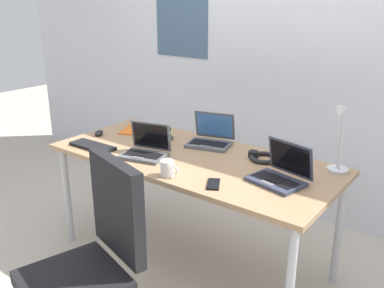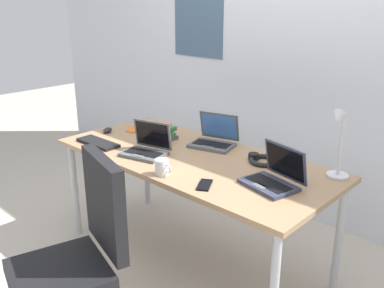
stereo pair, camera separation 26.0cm
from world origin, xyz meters
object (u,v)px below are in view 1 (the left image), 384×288
object	(u,v)px
paper_folder_near_mouse	(140,129)
computer_mouse	(99,133)
coffee_mug	(167,168)
laptop_back_right	(211,139)
office_chair	(89,280)
cell_phone	(213,184)
book_stack	(155,135)
laptop_by_keyboard	(280,174)
laptop_mid_desk	(146,149)
external_keyboard	(93,146)
desk_lamp	(339,139)
headphones	(264,158)

from	to	relation	value
paper_folder_near_mouse	computer_mouse	bearing A→B (deg)	-115.30
computer_mouse	coffee_mug	bearing A→B (deg)	-47.66
laptop_back_right	office_chair	world-z (taller)	office_chair
laptop_back_right	coffee_mug	distance (m)	0.58
computer_mouse	paper_folder_near_mouse	size ratio (longest dim) A/B	0.31
laptop_back_right	computer_mouse	world-z (taller)	laptop_back_right
computer_mouse	cell_phone	distance (m)	1.15
book_stack	coffee_mug	bearing A→B (deg)	-41.70
laptop_by_keyboard	coffee_mug	distance (m)	0.61
paper_folder_near_mouse	coffee_mug	distance (m)	0.91
laptop_by_keyboard	laptop_mid_desk	size ratio (longest dim) A/B	1.05
laptop_mid_desk	coffee_mug	xyz separation A→B (m)	(0.31, -0.15, 0.00)
coffee_mug	laptop_by_keyboard	bearing A→B (deg)	29.59
cell_phone	external_keyboard	bearing A→B (deg)	149.43
laptop_mid_desk	external_keyboard	distance (m)	0.40
computer_mouse	laptop_mid_desk	bearing A→B (deg)	-41.63
desk_lamp	external_keyboard	bearing A→B (deg)	-159.09
laptop_by_keyboard	book_stack	size ratio (longest dim) A/B	1.47
book_stack	computer_mouse	bearing A→B (deg)	-157.37
external_keyboard	coffee_mug	distance (m)	0.69
computer_mouse	office_chair	world-z (taller)	office_chair
laptop_back_right	computer_mouse	bearing A→B (deg)	-157.45
paper_folder_near_mouse	external_keyboard	bearing A→B (deg)	-85.90
headphones	book_stack	xyz separation A→B (m)	(-0.78, -0.11, 0.02)
paper_folder_near_mouse	laptop_back_right	bearing A→B (deg)	2.59
headphones	book_stack	size ratio (longest dim) A/B	0.97
book_stack	laptop_by_keyboard	bearing A→B (deg)	-6.84
laptop_mid_desk	headphones	distance (m)	0.73
coffee_mug	office_chair	size ratio (longest dim) A/B	0.12
headphones	computer_mouse	bearing A→B (deg)	-166.75
headphones	book_stack	distance (m)	0.79
desk_lamp	laptop_mid_desk	bearing A→B (deg)	-156.72
laptop_mid_desk	book_stack	distance (m)	0.31
book_stack	laptop_mid_desk	bearing A→B (deg)	-58.28
laptop_by_keyboard	coffee_mug	xyz separation A→B (m)	(-0.53, -0.30, 0.00)
laptop_mid_desk	office_chair	world-z (taller)	office_chair
laptop_back_right	paper_folder_near_mouse	world-z (taller)	laptop_back_right
cell_phone	headphones	xyz separation A→B (m)	(0.04, 0.48, 0.01)
laptop_by_keyboard	external_keyboard	distance (m)	1.24
external_keyboard	computer_mouse	distance (m)	0.26
external_keyboard	computer_mouse	size ratio (longest dim) A/B	3.44
laptop_back_right	external_keyboard	distance (m)	0.78
headphones	paper_folder_near_mouse	xyz separation A→B (m)	(-1.04, 0.01, -0.01)
cell_phone	office_chair	distance (m)	0.77
external_keyboard	book_stack	xyz separation A→B (m)	(0.22, 0.36, 0.03)
external_keyboard	coffee_mug	world-z (taller)	coffee_mug
laptop_mid_desk	desk_lamp	bearing A→B (deg)	23.28
office_chair	external_keyboard	bearing A→B (deg)	137.02
book_stack	external_keyboard	bearing A→B (deg)	-121.03
laptop_by_keyboard	paper_folder_near_mouse	xyz separation A→B (m)	(-1.25, 0.24, -0.04)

